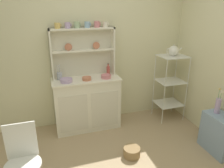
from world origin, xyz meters
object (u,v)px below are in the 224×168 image
Objects in this scene: floor_basket at (132,152)px; porcelain_teapot at (173,51)px; wire_chair at (22,156)px; bowl_mixing_large at (66,80)px; bakers_rack at (171,80)px; hutch_cabinet at (87,103)px; flower_vase at (218,105)px; jam_bottle at (108,70)px; utensil_jar at (60,76)px; cup_gold_0 at (57,26)px; side_shelf_blue at (220,134)px; hutch_shelf_unit at (83,49)px.

floor_basket is 1.75m from porcelain_teapot.
wire_chair is 1.41m from floor_basket.
bowl_mixing_large is at bearing 178.36° from porcelain_teapot.
porcelain_teapot reaches higher than bakers_rack.
flower_vase is (1.60, -1.07, 0.22)m from hutch_cabinet.
bowl_mixing_large is (-1.76, 0.05, 0.17)m from bakers_rack.
hutch_cabinet is 1.65m from porcelain_teapot.
wire_chair is at bearing -135.10° from jam_bottle.
hutch_cabinet is 4.64× the size of floor_basket.
bakers_rack is 4.79× the size of utensil_jar.
hutch_cabinet is 1.25× the size of wire_chair.
utensil_jar is at bearing 118.66° from bowl_mixing_large.
jam_bottle reaches higher than flower_vase.
bowl_mixing_large is 0.94× the size of jam_bottle.
bakers_rack is at bearing -6.23° from utensil_jar.
flower_vase is (1.96, -1.19, -0.99)m from cup_gold_0.
wire_chair is (-2.49, -0.00, 0.25)m from side_shelf_blue.
flower_vase reaches higher than floor_basket.
porcelain_teapot is (1.45, -0.12, 0.79)m from hutch_cabinet.
jam_bottle is (0.39, -0.08, -0.36)m from hutch_shelf_unit.
flower_vase is (1.99, -1.14, -0.25)m from utensil_jar.
bakers_rack is 3.13× the size of flower_vase.
side_shelf_blue is (1.60, -1.35, -1.03)m from hutch_shelf_unit.
hutch_cabinet is 0.55m from bowl_mixing_large.
hutch_shelf_unit is 1.83× the size of side_shelf_blue.
flower_vase is (0.16, -0.94, -0.57)m from porcelain_teapot.
floor_basket is 0.95× the size of utensil_jar.
cup_gold_0 reaches higher than porcelain_teapot.
floor_basket is (-1.03, -0.81, -0.65)m from bakers_rack.
hutch_cabinet is at bearing 175.12° from bakers_rack.
porcelain_teapot is (-0.16, 1.06, 0.96)m from side_shelf_blue.
flower_vase is (-0.00, 0.12, 0.39)m from side_shelf_blue.
bowl_mixing_large reaches higher than hutch_cabinet.
wire_chair is (-0.89, -1.19, 0.08)m from hutch_cabinet.
hutch_shelf_unit is 10.32× the size of cup_gold_0.
wire_chair is (-2.34, -1.07, -0.20)m from bakers_rack.
flower_vase is (1.91, -0.99, -0.22)m from bowl_mixing_large.
floor_basket is at bearing -49.72° from bowl_mixing_large.
utensil_jar reaches higher than hutch_cabinet.
cup_gold_0 is 0.26× the size of flower_vase.
utensil_jar reaches higher than side_shelf_blue.
floor_basket is 1.20× the size of jam_bottle.
bowl_mixing_large is at bearing -76.89° from cup_gold_0.
flower_vase reaches higher than wire_chair.
hutch_cabinet is 0.87m from hutch_shelf_unit.
utensil_jar is 0.93× the size of porcelain_teapot.
bowl_mixing_large is at bearing 152.56° from flower_vase.
bakers_rack is 0.51m from porcelain_teapot.
jam_bottle is 1.12m from porcelain_teapot.
cup_gold_0 is 0.80m from bowl_mixing_large.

